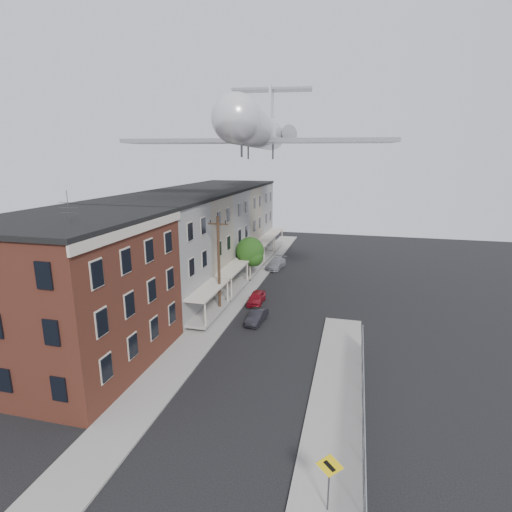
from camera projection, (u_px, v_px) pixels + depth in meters
The scene contains 19 objects.
ground at pixel (207, 468), 18.44m from camera, with size 120.00×120.00×0.00m, color black.
sidewalk_left at pixel (240, 292), 42.31m from camera, with size 3.00×62.00×0.12m, color gray.
sidewalk_right at pixel (335, 408), 22.77m from camera, with size 3.00×26.00×0.12m, color gray.
curb_left at pixel (253, 293), 41.97m from camera, with size 0.15×62.00×0.14m, color gray.
curb_right at pixel (309, 404), 23.11m from camera, with size 0.15×26.00×0.14m, color gray.
corner_building at pixel (73, 293), 26.63m from camera, with size 10.31×12.30×12.15m.
row_house_a at pixel (146, 259), 35.57m from camera, with size 11.98×7.00×10.30m.
row_house_b at pixel (179, 243), 42.15m from camera, with size 11.98×7.00×10.30m.
row_house_c at pixel (203, 231), 48.74m from camera, with size 11.98×7.00×10.30m.
row_house_d at pixel (222, 222), 55.32m from camera, with size 11.98×7.00×10.30m.
row_house_e at pixel (237, 215), 61.91m from camera, with size 11.98×7.00×10.30m.
chainlink_fence at pixel (363, 408), 21.24m from camera, with size 0.06×18.06×1.90m.
warning_sign at pixel (329, 473), 15.69m from camera, with size 1.10×0.11×2.80m.
utility_pole at pixel (219, 264), 35.58m from camera, with size 1.80×0.26×9.00m.
street_tree at pixel (251, 253), 45.13m from camera, with size 3.22×3.20×5.20m.
car_near at pixel (256, 298), 39.00m from camera, with size 1.39×3.45×1.17m, color maroon.
car_mid at pixel (257, 317), 34.50m from camera, with size 1.16×3.33×1.10m, color black.
car_far at pixel (276, 264), 51.27m from camera, with size 1.79×4.40×1.28m, color gray.
airplane at pixel (260, 130), 37.79m from camera, with size 24.51×27.98×8.06m.
Camera 1 is at (6.02, -14.49, 13.99)m, focal length 28.00 mm.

